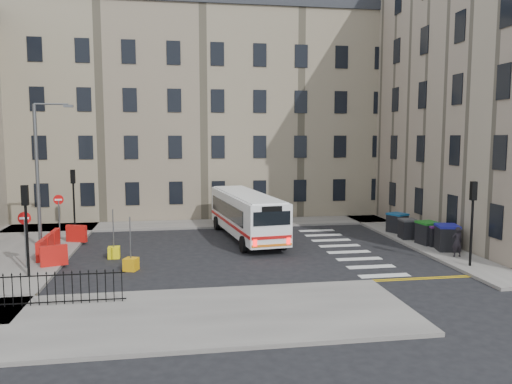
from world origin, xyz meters
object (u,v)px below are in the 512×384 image
object	(u,v)px
wheelie_bin_a	(447,237)
wheelie_bin_e	(397,223)
bus	(246,213)
streetlamp	(37,174)
wheelie_bin_c	(428,233)
wheelie_bin_d	(408,229)
wheelie_bin_b	(434,235)
bollard_yellow	(114,252)
bollard_chevron	(131,264)
pedestrian	(457,242)

from	to	relation	value
wheelie_bin_a	wheelie_bin_e	bearing A→B (deg)	108.24
bus	streetlamp	bearing A→B (deg)	179.20
wheelie_bin_c	wheelie_bin_d	size ratio (longest dim) A/B	1.09
wheelie_bin_b	wheelie_bin_e	distance (m)	4.02
wheelie_bin_e	bollard_yellow	distance (m)	17.89
wheelie_bin_a	wheelie_bin_b	xyz separation A→B (m)	(-0.05, 1.28, -0.12)
wheelie_bin_d	wheelie_bin_e	bearing A→B (deg)	89.15
wheelie_bin_c	bollard_yellow	size ratio (longest dim) A/B	2.19
wheelie_bin_b	bollard_chevron	distance (m)	16.96
wheelie_bin_b	wheelie_bin_d	distance (m)	2.13
streetlamp	wheelie_bin_e	bearing A→B (deg)	2.77
wheelie_bin_a	pedestrian	bearing A→B (deg)	-87.12
streetlamp	wheelie_bin_d	world-z (taller)	streetlamp
wheelie_bin_d	pedestrian	xyz separation A→B (m)	(0.39, -4.79, 0.18)
streetlamp	wheelie_bin_b	bearing A→B (deg)	-7.56
wheelie_bin_c	bollard_yellow	distance (m)	17.71
wheelie_bin_c	wheelie_bin_b	bearing A→B (deg)	-67.52
wheelie_bin_a	bollard_yellow	bearing A→B (deg)	-171.91
streetlamp	bus	distance (m)	12.28
wheelie_bin_b	bollard_yellow	size ratio (longest dim) A/B	1.98
wheelie_bin_d	bus	bearing A→B (deg)	172.45
pedestrian	bollard_chevron	bearing A→B (deg)	0.39
wheelie_bin_b	bollard_chevron	world-z (taller)	wheelie_bin_b
wheelie_bin_a	wheelie_bin_e	xyz separation A→B (m)	(-0.45, 5.29, -0.08)
streetlamp	wheelie_bin_b	distance (m)	22.69
bollard_yellow	wheelie_bin_e	bearing A→B (deg)	11.65
bus	wheelie_bin_d	bearing A→B (deg)	-20.35
streetlamp	wheelie_bin_c	size ratio (longest dim) A/B	6.19
bollard_yellow	bollard_chevron	size ratio (longest dim) A/B	1.00
wheelie_bin_a	wheelie_bin_d	distance (m)	3.39
bus	bollard_chevron	bearing A→B (deg)	-142.05
wheelie_bin_a	bollard_chevron	world-z (taller)	wheelie_bin_a
streetlamp	bollard_chevron	bearing A→B (deg)	-43.91
wheelie_bin_e	bollard_yellow	xyz separation A→B (m)	(-17.51, -3.61, -0.48)
wheelie_bin_c	wheelie_bin_d	bearing A→B (deg)	96.30
bus	bollard_chevron	world-z (taller)	bus
wheelie_bin_b	bollard_yellow	world-z (taller)	wheelie_bin_b
bollard_chevron	wheelie_bin_e	bearing A→B (deg)	20.86
wheelie_bin_c	pedestrian	world-z (taller)	pedestrian
wheelie_bin_b	bollard_chevron	size ratio (longest dim) A/B	1.98
bus	wheelie_bin_a	xyz separation A→B (m)	(10.36, -5.58, -0.75)
wheelie_bin_b	pedestrian	xyz separation A→B (m)	(-0.22, -2.75, 0.18)
wheelie_bin_c	streetlamp	bearing A→B (deg)	165.82
wheelie_bin_b	wheelie_bin_d	world-z (taller)	wheelie_bin_d
wheelie_bin_e	pedestrian	bearing A→B (deg)	-113.15
streetlamp	pedestrian	bearing A→B (deg)	-14.52
streetlamp	wheelie_bin_e	xyz separation A→B (m)	(21.81, 1.06, -3.55)
wheelie_bin_e	bus	bearing A→B (deg)	153.69
wheelie_bin_b	bollard_chevron	bearing A→B (deg)	-173.07
bollard_chevron	wheelie_bin_c	bearing A→B (deg)	8.91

